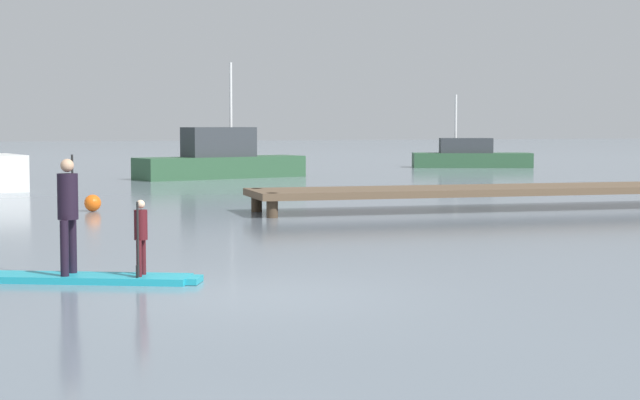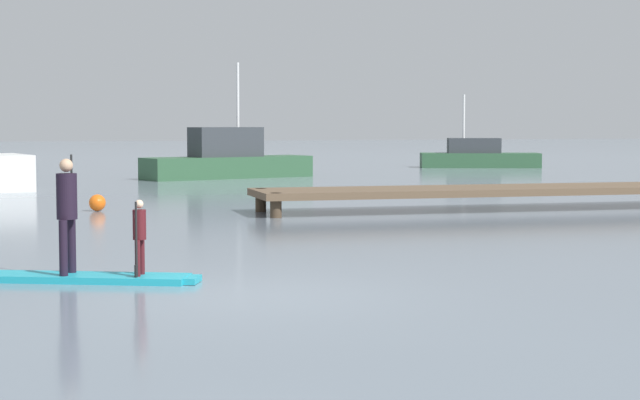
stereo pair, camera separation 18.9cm
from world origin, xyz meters
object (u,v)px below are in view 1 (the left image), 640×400
Objects in this scene: paddleboard_near at (89,278)px; paddler_child_solo at (141,233)px; motor_boat_small_navy at (470,157)px; mooring_buoy_near at (93,203)px; fishing_boat_green_midground at (220,160)px; paddler_adult at (68,208)px.

paddler_child_solo is at bearing -21.94° from paddleboard_near.
mooring_buoy_near is (-20.21, -22.53, -0.34)m from motor_boat_small_navy.
fishing_boat_green_midground is (6.10, 28.41, 0.03)m from paddler_child_solo.
paddler_adult is at bearing -94.77° from mooring_buoy_near.
paddleboard_near is at bearing 158.06° from paddler_child_solo.
mooring_buoy_near is (0.04, 12.87, -0.50)m from paddler_child_solo.
paddler_adult is 1.14m from paddler_child_solo.
paddler_adult reaches higher than paddleboard_near.
fishing_boat_green_midground is 15.78m from motor_boat_small_navy.
paddler_adult is at bearing -104.23° from fishing_boat_green_midground.
motor_boat_small_navy reaches higher than paddler_child_solo.
paddler_child_solo reaches higher than mooring_buoy_near.
paddleboard_near is 1.86× the size of paddler_adult.
motor_boat_small_navy is at bearing 59.16° from paddleboard_near.
paddler_adult is at bearing 157.81° from paddleboard_near.
paddleboard_near is 0.52× the size of motor_boat_small_navy.
motor_boat_small_navy is at bearing 26.32° from fishing_boat_green_midground.
paddler_child_solo is at bearing -119.76° from motor_boat_small_navy.
paddleboard_near is 2.95× the size of paddler_child_solo.
mooring_buoy_near reaches higher than paddleboard_near.
mooring_buoy_near is at bearing 89.82° from paddler_child_solo.
paddleboard_near is 40.90m from motor_boat_small_navy.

